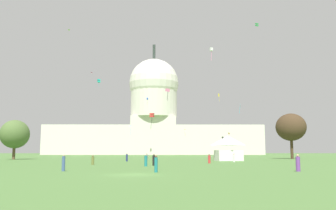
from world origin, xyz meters
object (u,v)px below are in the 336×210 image
(person_grey_back_center, at_px, (147,157))
(kite_white_mid, at_px, (211,50))
(person_purple_back_right, at_px, (298,164))
(event_tent, at_px, (228,148))
(kite_red_low, at_px, (152,115))
(capitol_building, at_px, (154,117))
(person_teal_lawn_far_right, at_px, (146,161))
(person_navy_near_tent, at_px, (127,158))
(kite_green_high, at_px, (257,25))
(tree_east_near, at_px, (291,127))
(kite_magenta_mid, at_px, (90,74))
(kite_blue_low, at_px, (130,127))
(kite_black_low, at_px, (223,138))
(kite_turquoise_mid, at_px, (99,81))
(person_olive_mid_left, at_px, (93,160))
(kite_orange_low, at_px, (229,134))
(person_denim_near_tree_west, at_px, (63,163))
(kite_lime_high, at_px, (68,30))
(kite_gold_low, at_px, (186,131))
(person_red_front_left, at_px, (209,159))
(kite_yellow_mid, at_px, (219,96))
(kite_blue_mid, at_px, (147,99))
(person_teal_deep_crowd, at_px, (156,164))
(person_white_front_center, at_px, (234,158))
(kite_pink_low, at_px, (168,91))
(person_black_near_tree_east, at_px, (154,160))
(tree_west_near, at_px, (15,134))
(kite_cyan_mid, at_px, (240,106))

(person_grey_back_center, height_order, kite_white_mid, kite_white_mid)
(person_purple_back_right, xyz_separation_m, person_grey_back_center, (-18.11, 54.00, -0.09))
(event_tent, height_order, kite_red_low, kite_red_low)
(capitol_building, relative_size, person_teal_lawn_far_right, 81.58)
(person_navy_near_tent, height_order, kite_green_high, kite_green_high)
(kite_white_mid, bearing_deg, kite_green_high, -37.49)
(tree_east_near, relative_size, kite_magenta_mid, 10.03)
(kite_blue_low, bearing_deg, kite_black_low, 24.51)
(kite_red_low, relative_size, kite_white_mid, 1.25)
(person_purple_back_right, xyz_separation_m, kite_turquoise_mid, (-39.42, 102.24, 28.57))
(person_olive_mid_left, relative_size, kite_turquoise_mid, 0.50)
(person_olive_mid_left, xyz_separation_m, kite_orange_low, (43.97, 130.04, 10.14))
(person_denim_near_tree_west, xyz_separation_m, kite_lime_high, (-29.07, 104.97, 50.10))
(event_tent, distance_m, person_navy_near_tent, 22.38)
(person_olive_mid_left, relative_size, kite_lime_high, 0.83)
(kite_white_mid, relative_size, kite_gold_low, 0.96)
(kite_lime_high, bearing_deg, person_denim_near_tree_west, 1.35)
(tree_east_near, relative_size, person_olive_mid_left, 8.55)
(person_red_front_left, distance_m, kite_yellow_mid, 102.58)
(person_navy_near_tent, bearing_deg, kite_blue_mid, 164.42)
(person_navy_near_tent, relative_size, kite_lime_high, 0.93)
(tree_east_near, relative_size, person_teal_deep_crowd, 7.50)
(kite_orange_low, bearing_deg, person_white_front_center, -177.56)
(person_teal_deep_crowd, bearing_deg, kite_pink_low, -13.06)
(person_black_near_tree_east, relative_size, person_red_front_left, 1.05)
(kite_black_low, distance_m, kite_blue_low, 51.85)
(person_denim_near_tree_west, bearing_deg, kite_white_mid, -146.78)
(tree_west_near, distance_m, kite_gold_low, 99.83)
(person_white_front_center, bearing_deg, kite_blue_mid, 144.95)
(kite_gold_low, distance_m, kite_turquoise_mid, 57.63)
(tree_west_near, xyz_separation_m, person_white_front_center, (52.22, -23.57, -5.70))
(person_olive_mid_left, bearing_deg, person_denim_near_tree_west, -118.55)
(kite_orange_low, relative_size, kite_yellow_mid, 1.01)
(kite_lime_high, relative_size, kite_blue_low, 0.43)
(kite_red_low, distance_m, kite_blue_low, 95.86)
(person_teal_deep_crowd, bearing_deg, capitol_building, -9.43)
(person_red_front_left, relative_size, person_grey_back_center, 1.02)
(kite_lime_high, height_order, kite_orange_low, kite_lime_high)
(tree_east_near, distance_m, tree_west_near, 74.32)
(person_teal_deep_crowd, height_order, kite_green_high, kite_green_high)
(kite_cyan_mid, distance_m, kite_pink_low, 50.58)
(person_navy_near_tent, xyz_separation_m, kite_lime_high, (-31.80, 67.69, 50.16))
(person_denim_near_tree_west, bearing_deg, kite_blue_low, -117.86)
(kite_orange_low, xyz_separation_m, kite_turquoise_mid, (-58.65, -47.00, 18.58))
(kite_blue_mid, xyz_separation_m, kite_orange_low, (42.61, -12.87, -20.21))
(person_white_front_center, height_order, kite_yellow_mid, kite_yellow_mid)
(kite_blue_mid, bearing_deg, person_teal_lawn_far_right, -84.67)
(kite_green_high, height_order, kite_pink_low, kite_green_high)
(person_white_front_center, bearing_deg, person_teal_lawn_far_right, -83.40)
(capitol_building, bearing_deg, person_denim_near_tree_west, -91.01)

